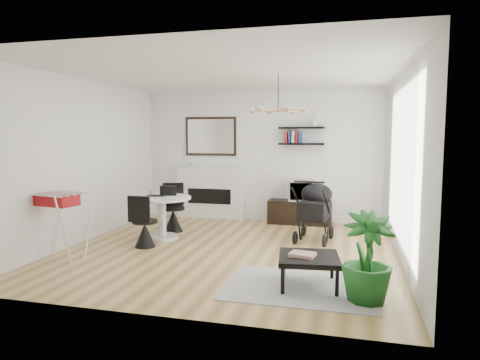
% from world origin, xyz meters
% --- Properties ---
extents(floor, '(5.00, 5.00, 0.00)m').
position_xyz_m(floor, '(0.00, 0.00, 0.00)').
color(floor, olive).
rests_on(floor, ground).
extents(ceiling, '(5.00, 5.00, 0.00)m').
position_xyz_m(ceiling, '(0.00, 0.00, 2.70)').
color(ceiling, white).
rests_on(ceiling, wall_back).
extents(wall_back, '(5.00, 0.00, 5.00)m').
position_xyz_m(wall_back, '(0.00, 2.50, 1.35)').
color(wall_back, white).
rests_on(wall_back, floor).
extents(wall_left, '(0.00, 5.00, 5.00)m').
position_xyz_m(wall_left, '(-2.50, 0.00, 1.35)').
color(wall_left, white).
rests_on(wall_left, floor).
extents(wall_right, '(0.00, 5.00, 5.00)m').
position_xyz_m(wall_right, '(2.50, 0.00, 1.35)').
color(wall_right, white).
rests_on(wall_right, floor).
extents(sheer_curtain, '(0.04, 3.60, 2.60)m').
position_xyz_m(sheer_curtain, '(2.40, 0.20, 1.35)').
color(sheer_curtain, white).
rests_on(sheer_curtain, wall_right).
extents(fireplace, '(1.50, 0.17, 2.16)m').
position_xyz_m(fireplace, '(-1.10, 2.42, 0.69)').
color(fireplace, white).
rests_on(fireplace, floor).
extents(shelf_lower, '(0.90, 0.25, 0.04)m').
position_xyz_m(shelf_lower, '(0.84, 2.37, 1.60)').
color(shelf_lower, black).
rests_on(shelf_lower, wall_back).
extents(shelf_upper, '(0.90, 0.25, 0.04)m').
position_xyz_m(shelf_upper, '(0.84, 2.37, 1.92)').
color(shelf_upper, black).
rests_on(shelf_upper, wall_back).
extents(pendant_lamp, '(0.90, 0.90, 0.10)m').
position_xyz_m(pendant_lamp, '(0.70, 0.30, 2.15)').
color(pendant_lamp, tan).
rests_on(pendant_lamp, ceiling).
extents(tv_console, '(1.25, 0.44, 0.47)m').
position_xyz_m(tv_console, '(0.84, 2.27, 0.23)').
color(tv_console, black).
rests_on(tv_console, floor).
extents(crt_tv, '(0.49, 0.42, 0.42)m').
position_xyz_m(crt_tv, '(0.87, 2.27, 0.68)').
color(crt_tv, '#B5B6B8').
rests_on(crt_tv, tv_console).
extents(dining_table, '(1.00, 1.00, 0.73)m').
position_xyz_m(dining_table, '(-1.31, 0.44, 0.48)').
color(dining_table, white).
rests_on(dining_table, floor).
extents(laptop, '(0.35, 0.23, 0.03)m').
position_xyz_m(laptop, '(-1.43, 0.38, 0.74)').
color(laptop, black).
rests_on(laptop, dining_table).
extents(black_bag, '(0.31, 0.24, 0.17)m').
position_xyz_m(black_bag, '(-1.28, 0.64, 0.81)').
color(black_bag, black).
rests_on(black_bag, dining_table).
extents(newspaper, '(0.37, 0.31, 0.01)m').
position_xyz_m(newspaper, '(-1.16, 0.36, 0.73)').
color(newspaper, silver).
rests_on(newspaper, dining_table).
extents(drinking_glass, '(0.06, 0.06, 0.10)m').
position_xyz_m(drinking_glass, '(-1.57, 0.58, 0.78)').
color(drinking_glass, white).
rests_on(drinking_glass, dining_table).
extents(chair_far, '(0.46, 0.47, 0.89)m').
position_xyz_m(chair_far, '(-1.36, 1.02, 0.28)').
color(chair_far, black).
rests_on(chair_far, floor).
extents(chair_near, '(0.40, 0.40, 0.84)m').
position_xyz_m(chair_near, '(-1.35, -0.15, 0.27)').
color(chair_near, black).
rests_on(chair_near, floor).
extents(drying_rack, '(0.75, 0.72, 0.97)m').
position_xyz_m(drying_rack, '(-2.18, -1.06, 0.51)').
color(drying_rack, white).
rests_on(drying_rack, floor).
extents(stroller, '(0.64, 0.92, 1.08)m').
position_xyz_m(stroller, '(1.23, 0.99, 0.46)').
color(stroller, black).
rests_on(stroller, floor).
extents(rug, '(1.74, 1.25, 0.01)m').
position_xyz_m(rug, '(1.26, -1.36, 0.01)').
color(rug, '#979797').
rests_on(rug, floor).
extents(coffee_table, '(0.78, 0.78, 0.36)m').
position_xyz_m(coffee_table, '(1.34, -1.29, 0.33)').
color(coffee_table, black).
rests_on(coffee_table, rug).
extents(magazines, '(0.32, 0.27, 0.04)m').
position_xyz_m(magazines, '(1.27, -1.33, 0.39)').
color(magazines, '#B7422D').
rests_on(magazines, coffee_table).
extents(potted_plant, '(0.68, 0.68, 0.97)m').
position_xyz_m(potted_plant, '(1.98, -1.61, 0.49)').
color(potted_plant, '#195A1B').
rests_on(potted_plant, floor).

